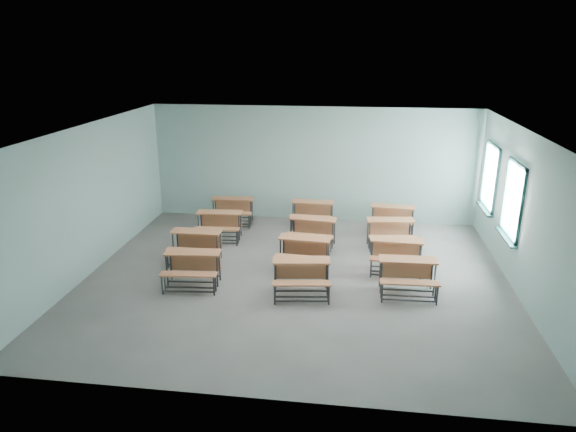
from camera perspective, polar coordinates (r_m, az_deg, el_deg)
name	(u,v)px	position (r m, az deg, el deg)	size (l,w,h in m)	color
room	(300,207)	(10.57, 1.39, 0.99)	(9.04, 8.04, 3.24)	gray
desk_unit_r0c0	(192,264)	(10.81, -10.61, -5.27)	(1.20, 0.86, 0.71)	#B26840
desk_unit_r0c1	(301,272)	(10.26, 1.50, -6.27)	(1.23, 0.91, 0.71)	#B26840
desk_unit_r0c2	(408,272)	(10.56, 13.18, -6.05)	(1.16, 0.80, 0.71)	#B26840
desk_unit_r1c0	(195,242)	(11.97, -10.24, -2.85)	(1.14, 0.77, 0.71)	#B26840
desk_unit_r1c1	(304,249)	(11.40, 1.78, -3.67)	(1.20, 0.86, 0.71)	#B26840
desk_unit_r1c2	(396,251)	(11.53, 11.94, -3.81)	(1.18, 0.83, 0.71)	#B26840
desk_unit_r2c0	(219,222)	(13.23, -7.67, -0.62)	(1.19, 0.84, 0.71)	#B26840
desk_unit_r2c1	(312,228)	(12.67, 2.69, -1.35)	(1.22, 0.89, 0.71)	#B26840
desk_unit_r2c2	(391,230)	(12.80, 11.36, -1.49)	(1.22, 0.89, 0.71)	#B26840
desk_unit_r3c0	(232,207)	(14.36, -6.22, 0.99)	(1.20, 0.85, 0.71)	#B26840
desk_unit_r3c1	(312,210)	(14.01, 2.71, 0.63)	(1.17, 0.80, 0.71)	#B26840
desk_unit_r3c2	(392,215)	(13.86, 11.53, 0.06)	(1.20, 0.85, 0.71)	#B26840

